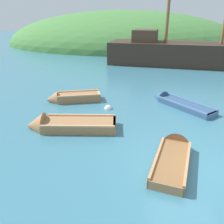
{
  "coord_description": "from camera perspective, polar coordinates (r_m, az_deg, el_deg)",
  "views": [
    {
      "loc": [
        -1.33,
        -6.73,
        4.54
      ],
      "look_at": [
        -3.17,
        3.67,
        0.18
      ],
      "focal_mm": 38.29,
      "sensor_mm": 36.0,
      "label": 1
    }
  ],
  "objects": [
    {
      "name": "buoy_white",
      "position": [
        12.32,
        -0.9,
        0.78
      ],
      "size": [
        0.41,
        0.41,
        0.41
      ],
      "primitive_type": "sphere",
      "color": "white",
      "rests_on": "ground"
    },
    {
      "name": "rowboat_outer_left",
      "position": [
        13.27,
        15.14,
        1.96
      ],
      "size": [
        3.36,
        3.37,
        0.88
      ],
      "rotation": [
        0.0,
        0.0,
        2.36
      ],
      "color": "#335175",
      "rests_on": "ground"
    },
    {
      "name": "sailing_ship",
      "position": [
        24.19,
        17.44,
        12.54
      ],
      "size": [
        17.64,
        5.08,
        13.53
      ],
      "rotation": [
        0.0,
        0.0,
        -0.07
      ],
      "color": "#38281E",
      "rests_on": "ground"
    },
    {
      "name": "ground_plane",
      "position": [
        8.23,
        17.97,
        -12.33
      ],
      "size": [
        120.0,
        120.0,
        0.0
      ],
      "primitive_type": "plane",
      "color": "teal"
    },
    {
      "name": "rowboat_outer_right",
      "position": [
        10.36,
        -11.16,
        -3.28
      ],
      "size": [
        3.94,
        1.76,
        1.15
      ],
      "rotation": [
        0.0,
        0.0,
        3.3
      ],
      "color": "#9E7047",
      "rests_on": "ground"
    },
    {
      "name": "rowboat_far",
      "position": [
        8.46,
        14.44,
        -10.13
      ],
      "size": [
        1.55,
        3.34,
        0.97
      ],
      "rotation": [
        0.0,
        0.0,
        1.39
      ],
      "color": "brown",
      "rests_on": "ground"
    },
    {
      "name": "shore_hill",
      "position": [
        39.81,
        2.6,
        15.85
      ],
      "size": [
        36.82,
        24.5,
        10.23
      ],
      "primitive_type": "ellipsoid",
      "color": "#477F3D",
      "rests_on": "ground"
    },
    {
      "name": "rowboat_center",
      "position": [
        13.58,
        -9.59,
        3.22
      ],
      "size": [
        3.12,
        1.9,
        0.92
      ],
      "rotation": [
        0.0,
        0.0,
        3.49
      ],
      "color": "#9E7047",
      "rests_on": "ground"
    }
  ]
}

